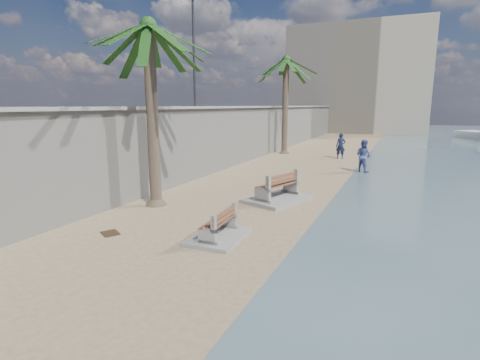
% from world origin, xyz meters
% --- Properties ---
extents(ground_plane, '(140.00, 140.00, 0.00)m').
position_xyz_m(ground_plane, '(0.00, 0.00, 0.00)').
color(ground_plane, '#9E8260').
extents(seawall, '(0.45, 70.00, 3.50)m').
position_xyz_m(seawall, '(-5.20, 20.00, 1.75)').
color(seawall, gray).
rests_on(seawall, ground_plane).
extents(wall_cap, '(0.80, 70.00, 0.12)m').
position_xyz_m(wall_cap, '(-5.20, 20.00, 3.55)').
color(wall_cap, gray).
rests_on(wall_cap, seawall).
extents(end_building, '(18.00, 12.00, 14.00)m').
position_xyz_m(end_building, '(-2.00, 52.00, 7.00)').
color(end_building, '#B7AA93').
rests_on(end_building, ground_plane).
extents(bench_near, '(1.38, 1.97, 0.80)m').
position_xyz_m(bench_near, '(-0.11, 4.62, 0.35)').
color(bench_near, gray).
rests_on(bench_near, ground_plane).
extents(bench_far, '(2.43, 2.94, 1.06)m').
position_xyz_m(bench_far, '(0.07, 9.30, 0.46)').
color(bench_far, gray).
rests_on(bench_far, ground_plane).
extents(palm_mid, '(5.00, 5.00, 7.22)m').
position_xyz_m(palm_mid, '(-3.86, 6.88, 6.24)').
color(palm_mid, brown).
rests_on(palm_mid, ground_plane).
extents(palm_back, '(5.00, 5.00, 7.87)m').
position_xyz_m(palm_back, '(-3.99, 23.43, 6.87)').
color(palm_back, brown).
rests_on(palm_back, ground_plane).
extents(streetlight, '(0.28, 0.28, 5.12)m').
position_xyz_m(streetlight, '(-5.10, 12.00, 6.64)').
color(streetlight, '#2D2D33').
rests_on(streetlight, wall_cap).
extents(person_a, '(0.74, 0.50, 2.03)m').
position_xyz_m(person_a, '(0.43, 22.22, 1.02)').
color(person_a, '#141D39').
rests_on(person_a, ground_plane).
extents(person_b, '(1.21, 1.13, 2.00)m').
position_xyz_m(person_b, '(2.41, 17.38, 1.00)').
color(person_b, '#475394').
rests_on(person_b, ground_plane).
extents(debris_d, '(0.69, 0.66, 0.03)m').
position_xyz_m(debris_d, '(-3.16, 3.71, 0.01)').
color(debris_d, '#382616').
rests_on(debris_d, ground_plane).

